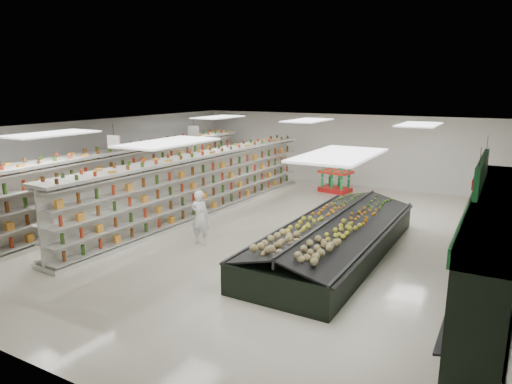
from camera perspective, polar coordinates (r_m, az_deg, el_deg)
The scene contains 15 objects.
floor at distance 14.38m, azimuth -0.08°, elevation -4.73°, with size 16.00×16.00×0.00m, color beige.
ceiling at distance 13.75m, azimuth -0.08°, elevation 8.08°, with size 14.00×16.00×0.02m, color white.
wall_back at distance 21.23m, azimuth 10.55°, elevation 5.24°, with size 14.00×0.02×3.20m, color white.
wall_front at distance 8.25m, azimuth -28.64°, elevation -8.32°, with size 14.00×0.02×3.20m, color white.
wall_left at distance 18.38m, azimuth -19.53°, elevation 3.54°, with size 0.02×16.00×3.20m, color white.
produce_wall_case at distance 10.92m, azimuth 27.11°, elevation -5.16°, with size 0.93×8.00×2.20m.
aisle_sign_near at distance 14.55m, azimuth -17.33°, elevation 5.99°, with size 0.52×0.06×0.75m.
aisle_sign_far at distance 17.53m, azimuth -7.82°, elevation 7.54°, with size 0.52×0.06×0.75m.
hortifruti_banner at distance 10.61m, azimuth 26.36°, elevation 2.28°, with size 0.12×3.20×0.95m.
gondola_left at distance 17.09m, azimuth -15.01°, elevation 1.34°, with size 1.54×13.36×2.31m.
gondola_center at distance 16.04m, azimuth -6.71°, elevation 0.69°, with size 1.52×12.43×2.15m.
produce_island at distance 12.38m, azimuth 9.80°, elevation -5.51°, with size 2.69×7.21×1.07m.
soda_endcap at distance 19.64m, azimuth 9.94°, elevation 2.28°, with size 1.43×1.11×1.65m.
shopper_main at distance 12.97m, azimuth -6.99°, elevation -3.17°, with size 0.58×0.38×1.58m, color silver.
shopper_background at distance 19.25m, azimuth -1.88°, elevation 2.18°, with size 0.75×0.46×1.55m, color tan.
Camera 1 is at (6.68, -11.96, 4.37)m, focal length 32.00 mm.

